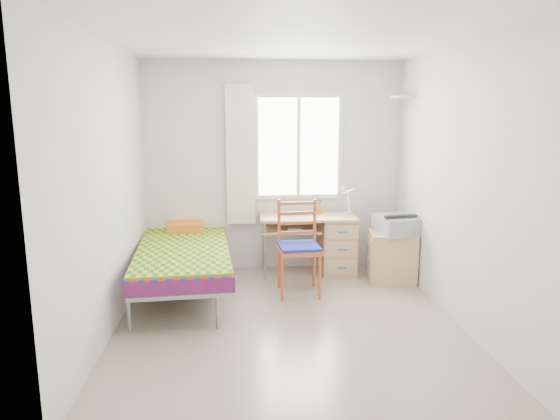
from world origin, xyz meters
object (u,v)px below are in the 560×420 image
object	(u,v)px
bed	(184,253)
printer	(397,224)
chair	(299,242)
cabinet	(391,257)
desk	(332,242)

from	to	relation	value
bed	printer	bearing A→B (deg)	-0.79
printer	bed	bearing A→B (deg)	174.58
chair	cabinet	xyz separation A→B (m)	(1.14, 0.31, -0.29)
printer	cabinet	bearing A→B (deg)	135.19
desk	printer	size ratio (longest dim) A/B	2.12
cabinet	bed	bearing A→B (deg)	-168.17
chair	cabinet	distance (m)	1.22
chair	printer	distance (m)	1.22
bed	chair	world-z (taller)	chair
desk	bed	bearing A→B (deg)	-161.06
chair	cabinet	bearing A→B (deg)	10.70
cabinet	printer	distance (m)	0.40
cabinet	printer	xyz separation A→B (m)	(0.04, -0.03, 0.40)
chair	printer	xyz separation A→B (m)	(1.18, 0.28, 0.11)
bed	desk	distance (m)	1.84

